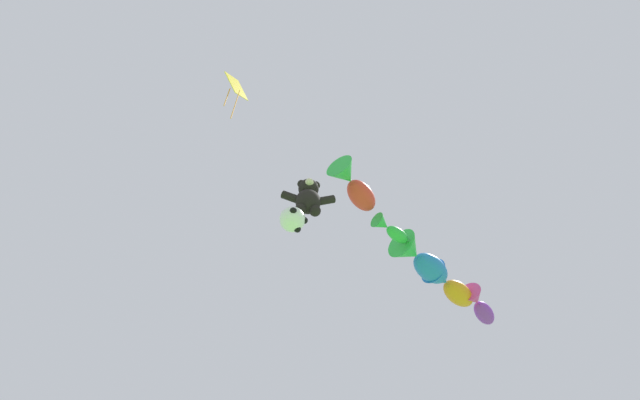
# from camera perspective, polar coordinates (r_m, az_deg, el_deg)

# --- Properties ---
(teddy_bear_kite) EXTENTS (1.65, 0.73, 1.67)m
(teddy_bear_kite) POSITION_cam_1_polar(r_m,az_deg,el_deg) (14.95, -1.35, 0.30)
(teddy_bear_kite) COLOR black
(soccer_ball_kite) EXTENTS (0.79, 0.78, 0.72)m
(soccer_ball_kite) POSITION_cam_1_polar(r_m,az_deg,el_deg) (13.73, -3.14, -2.23)
(soccer_ball_kite) COLOR white
(fish_kite_crimson) EXTENTS (1.96, 2.11, 0.95)m
(fish_kite_crimson) POSITION_cam_1_polar(r_m,az_deg,el_deg) (16.25, 3.82, 1.75)
(fish_kite_crimson) COLOR red
(fish_kite_emerald) EXTENTS (1.47, 1.24, 0.57)m
(fish_kite_emerald) POSITION_cam_1_polar(r_m,az_deg,el_deg) (16.89, 7.97, -3.32)
(fish_kite_emerald) COLOR green
(fish_kite_cobalt) EXTENTS (2.56, 2.36, 1.17)m
(fish_kite_cobalt) POSITION_cam_1_polar(r_m,az_deg,el_deg) (18.11, 11.36, -6.66)
(fish_kite_cobalt) COLOR blue
(fish_kite_tangerine) EXTENTS (2.39, 2.21, 1.04)m
(fish_kite_tangerine) POSITION_cam_1_polar(r_m,az_deg,el_deg) (19.35, 14.55, -9.42)
(fish_kite_tangerine) COLOR orange
(fish_kite_violet) EXTENTS (1.84, 2.05, 0.82)m
(fish_kite_violet) POSITION_cam_1_polar(r_m,az_deg,el_deg) (20.51, 17.72, -11.38)
(fish_kite_violet) COLOR purple
(diamond_kite) EXTENTS (0.83, 0.98, 3.06)m
(diamond_kite) POSITION_cam_1_polar(r_m,az_deg,el_deg) (17.46, -9.59, 12.45)
(diamond_kite) COLOR yellow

